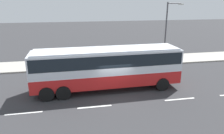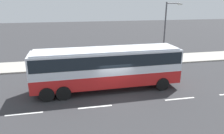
{
  "view_description": "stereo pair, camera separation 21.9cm",
  "coord_description": "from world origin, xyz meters",
  "px_view_note": "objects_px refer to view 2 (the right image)",
  "views": [
    {
      "loc": [
        -3.06,
        -15.21,
        7.19
      ],
      "look_at": [
        -0.04,
        0.94,
        1.95
      ],
      "focal_mm": 33.76,
      "sensor_mm": 36.0,
      "label": 1
    },
    {
      "loc": [
        -3.28,
        -15.17,
        7.19
      ],
      "look_at": [
        -0.04,
        0.94,
        1.95
      ],
      "focal_mm": 33.76,
      "sensor_mm": 36.0,
      "label": 2
    }
  ],
  "objects_px": {
    "coach_bus": "(107,65)",
    "pedestrian_near_curb": "(146,51)",
    "pedestrian_at_crossing": "(123,55)",
    "street_lamp": "(166,28)"
  },
  "relations": [
    {
      "from": "pedestrian_at_crossing",
      "to": "street_lamp",
      "type": "relative_size",
      "value": 0.26
    },
    {
      "from": "pedestrian_at_crossing",
      "to": "street_lamp",
      "type": "xyz_separation_m",
      "value": [
        5.13,
        0.05,
        2.91
      ]
    },
    {
      "from": "coach_bus",
      "to": "pedestrian_at_crossing",
      "type": "bearing_deg",
      "value": 63.99
    },
    {
      "from": "coach_bus",
      "to": "pedestrian_at_crossing",
      "type": "height_order",
      "value": "coach_bus"
    },
    {
      "from": "coach_bus",
      "to": "pedestrian_near_curb",
      "type": "height_order",
      "value": "coach_bus"
    },
    {
      "from": "pedestrian_near_curb",
      "to": "pedestrian_at_crossing",
      "type": "relative_size",
      "value": 0.9
    },
    {
      "from": "coach_bus",
      "to": "street_lamp",
      "type": "relative_size",
      "value": 1.76
    },
    {
      "from": "pedestrian_near_curb",
      "to": "pedestrian_at_crossing",
      "type": "distance_m",
      "value": 3.95
    },
    {
      "from": "coach_bus",
      "to": "pedestrian_near_curb",
      "type": "bearing_deg",
      "value": 50.47
    },
    {
      "from": "pedestrian_near_curb",
      "to": "street_lamp",
      "type": "height_order",
      "value": "street_lamp"
    }
  ]
}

